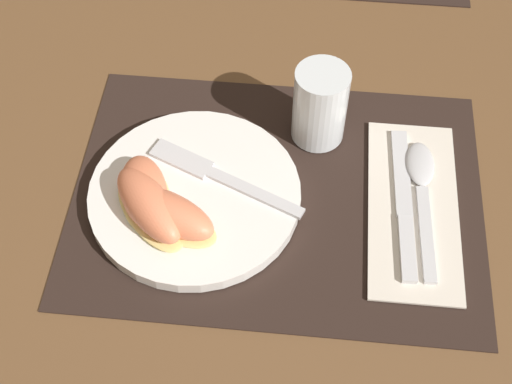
{
  "coord_description": "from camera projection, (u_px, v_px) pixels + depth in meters",
  "views": [
    {
      "loc": [
        0.02,
        -0.48,
        0.69
      ],
      "look_at": [
        -0.02,
        -0.01,
        0.02
      ],
      "focal_mm": 50.0,
      "sensor_mm": 36.0,
      "label": 1
    }
  ],
  "objects": [
    {
      "name": "fork",
      "position": [
        215.0,
        174.0,
        0.83
      ],
      "size": [
        0.19,
        0.1,
        0.0
      ],
      "color": "silver",
      "rests_on": "plate"
    },
    {
      "name": "placemat",
      "position": [
        277.0,
        194.0,
        0.84
      ],
      "size": [
        0.48,
        0.35,
        0.0
      ],
      "color": "black",
      "rests_on": "ground_plane"
    },
    {
      "name": "citrus_wedge_1",
      "position": [
        149.0,
        206.0,
        0.79
      ],
      "size": [
        0.12,
        0.12,
        0.04
      ],
      "color": "#F4DB84",
      "rests_on": "plate"
    },
    {
      "name": "citrus_wedge_2",
      "position": [
        168.0,
        214.0,
        0.78
      ],
      "size": [
        0.13,
        0.09,
        0.04
      ],
      "color": "#F4DB84",
      "rests_on": "plate"
    },
    {
      "name": "ground_plane",
      "position": [
        277.0,
        195.0,
        0.84
      ],
      "size": [
        3.0,
        3.0,
        0.0
      ],
      "primitive_type": "plane",
      "color": "brown"
    },
    {
      "name": "knife",
      "position": [
        404.0,
        206.0,
        0.82
      ],
      "size": [
        0.03,
        0.21,
        0.01
      ],
      "color": "silver",
      "rests_on": "napkin"
    },
    {
      "name": "plate",
      "position": [
        195.0,
        195.0,
        0.83
      ],
      "size": [
        0.25,
        0.25,
        0.02
      ],
      "color": "white",
      "rests_on": "placemat"
    },
    {
      "name": "juice_glass",
      "position": [
        320.0,
        109.0,
        0.85
      ],
      "size": [
        0.07,
        0.07,
        0.1
      ],
      "color": "silver",
      "rests_on": "placemat"
    },
    {
      "name": "napkin",
      "position": [
        413.0,
        207.0,
        0.82
      ],
      "size": [
        0.1,
        0.25,
        0.0
      ],
      "color": "silver",
      "rests_on": "placemat"
    },
    {
      "name": "spoon",
      "position": [
        422.0,
        182.0,
        0.84
      ],
      "size": [
        0.04,
        0.19,
        0.01
      ],
      "color": "silver",
      "rests_on": "napkin"
    },
    {
      "name": "citrus_wedge_0",
      "position": [
        144.0,
        192.0,
        0.8
      ],
      "size": [
        0.09,
        0.12,
        0.03
      ],
      "color": "#F4DB84",
      "rests_on": "plate"
    }
  ]
}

